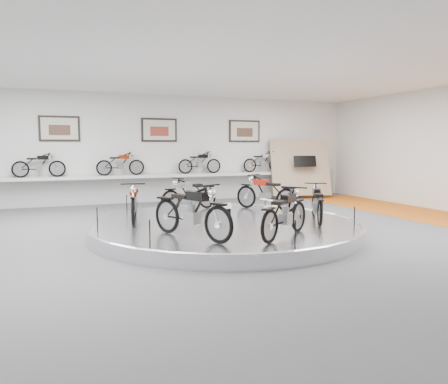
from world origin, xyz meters
name	(u,v)px	position (x,y,z in m)	size (l,w,h in m)	color
floor	(230,236)	(0.00, 0.00, 0.00)	(16.00, 16.00, 0.00)	#4E4E50
ceiling	(230,61)	(0.00, 0.00, 4.00)	(16.00, 16.00, 0.00)	white
wall_back	(159,149)	(0.00, 7.00, 2.00)	(16.00, 16.00, 0.00)	silver
orange_carpet_strip	(446,219)	(6.80, 0.00, 0.01)	(2.40, 12.60, 0.01)	#B54E0C
dado_band	(160,187)	(0.00, 6.98, 0.55)	(15.68, 0.04, 1.10)	#BCBCBA
display_platform	(225,228)	(0.00, 0.30, 0.15)	(6.40, 6.40, 0.30)	silver
platform_rim	(225,223)	(0.00, 0.30, 0.27)	(6.40, 6.40, 0.10)	#B2B2BA
shelf	(162,176)	(0.00, 6.70, 1.00)	(11.00, 0.55, 0.10)	silver
poster_left	(60,129)	(-3.50, 6.96, 2.70)	(1.35, 0.06, 0.88)	beige
poster_center	(159,130)	(0.00, 6.96, 2.70)	(1.35, 0.06, 0.88)	beige
poster_right	(245,131)	(3.50, 6.96, 2.70)	(1.35, 0.06, 0.88)	beige
display_panel	(300,167)	(5.60, 6.10, 1.25)	(2.40, 0.12, 2.40)	tan
shelf_bike_a	(39,167)	(-4.20, 6.70, 1.42)	(1.22, 0.42, 0.73)	black
shelf_bike_b	(120,165)	(-1.50, 6.70, 1.42)	(1.22, 0.42, 0.73)	maroon
shelf_bike_c	(200,164)	(1.50, 6.70, 1.42)	(1.22, 0.42, 0.73)	black
shelf_bike_d	(263,163)	(4.20, 6.70, 1.42)	(1.22, 0.42, 0.73)	#B3B4B9
bike_a	(266,192)	(1.77, 1.65, 0.80)	(1.70, 0.60, 1.00)	#AB200F
bike_b	(189,194)	(-0.24, 2.40, 0.77)	(1.60, 0.56, 0.94)	#B3B4B9
bike_c	(134,202)	(-2.01, 1.17, 0.78)	(1.62, 0.57, 0.95)	maroon
bike_d	(191,211)	(-1.31, -1.19, 0.84)	(1.85, 0.65, 1.09)	black
bike_e	(285,213)	(0.42, -1.80, 0.79)	(1.67, 0.59, 0.98)	black
bike_f	(317,203)	(2.01, -0.53, 0.76)	(1.55, 0.55, 0.91)	black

